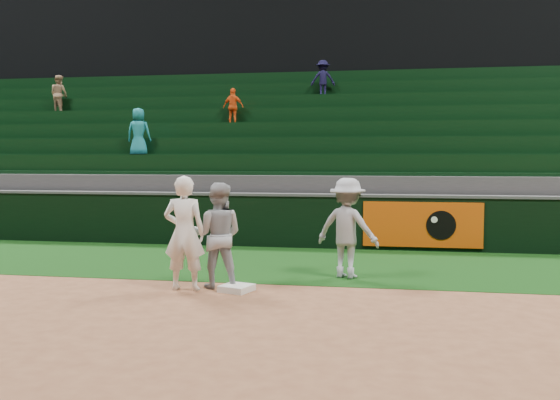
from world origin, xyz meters
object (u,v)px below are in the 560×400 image
Objects in this scene: first_base at (237,288)px; first_baseman at (184,233)px; base_coach at (347,228)px; baserunner at (218,235)px.

first_base is 0.24× the size of first_baseman.
base_coach is (2.45, 1.43, -0.03)m from first_baseman.
baserunner is at bearing -152.33° from first_baseman.
first_baseman is at bearing 26.23° from baserunner.
base_coach is at bearing 40.38° from first_base.
first_baseman reaches higher than base_coach.
baserunner is (0.46, 0.28, -0.06)m from first_baseman.
base_coach is at bearing -153.00° from first_baseman.
first_base is at bearing -179.97° from first_baseman.
first_baseman is at bearing -176.75° from first_base.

